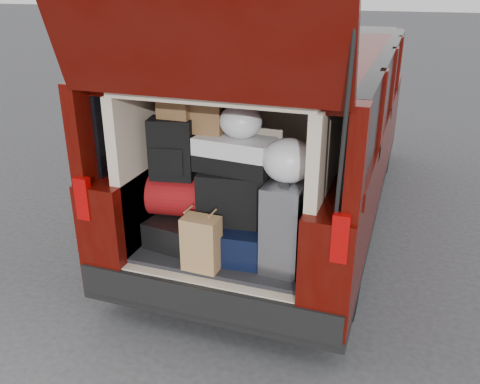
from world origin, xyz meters
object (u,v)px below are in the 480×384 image
(backpack, at_px, (172,149))
(red_duffel, at_px, (182,195))
(black_soft_case, at_px, (236,196))
(black_hardshell, at_px, (181,228))
(kraft_bag, at_px, (201,244))
(twotone_duffel, at_px, (235,154))
(silver_roller, at_px, (286,224))
(navy_hardshell, at_px, (235,236))

(backpack, bearing_deg, red_duffel, 43.69)
(backpack, bearing_deg, black_soft_case, -7.08)
(black_hardshell, height_order, red_duffel, red_duffel)
(black_hardshell, distance_m, kraft_bag, 0.46)
(twotone_duffel, bearing_deg, red_duffel, -175.62)
(backpack, bearing_deg, silver_roller, -14.97)
(navy_hardshell, xyz_separation_m, backpack, (-0.47, -0.00, 0.61))
(backpack, relative_size, twotone_duffel, 0.82)
(black_soft_case, xyz_separation_m, backpack, (-0.47, -0.03, 0.31))
(twotone_duffel, bearing_deg, kraft_bag, -102.99)
(red_duffel, distance_m, black_soft_case, 0.44)
(red_duffel, height_order, twotone_duffel, twotone_duffel)
(navy_hardshell, relative_size, twotone_duffel, 1.01)
(silver_roller, bearing_deg, twotone_duffel, 168.16)
(navy_hardshell, height_order, twotone_duffel, twotone_duffel)
(kraft_bag, bearing_deg, black_hardshell, 135.37)
(black_hardshell, bearing_deg, silver_roller, 2.32)
(black_hardshell, height_order, navy_hardshell, navy_hardshell)
(kraft_bag, xyz_separation_m, red_duffel, (-0.30, 0.36, 0.17))
(silver_roller, relative_size, black_soft_case, 1.20)
(silver_roller, xyz_separation_m, kraft_bag, (-0.52, -0.24, -0.12))
(kraft_bag, distance_m, red_duffel, 0.49)
(navy_hardshell, bearing_deg, black_soft_case, 89.94)
(black_hardshell, distance_m, twotone_duffel, 0.75)
(silver_roller, height_order, red_duffel, silver_roller)
(black_hardshell, bearing_deg, twotone_duffel, 10.85)
(navy_hardshell, height_order, silver_roller, silver_roller)
(navy_hardshell, xyz_separation_m, kraft_bag, (-0.13, -0.30, 0.07))
(kraft_bag, relative_size, red_duffel, 0.80)
(black_soft_case, distance_m, twotone_duffel, 0.30)
(silver_roller, bearing_deg, backpack, 178.61)
(black_soft_case, relative_size, backpack, 1.18)
(kraft_bag, distance_m, twotone_duffel, 0.65)
(silver_roller, relative_size, kraft_bag, 1.62)
(navy_hardshell, xyz_separation_m, black_soft_case, (-0.00, 0.03, 0.30))
(red_duffel, height_order, black_soft_case, black_soft_case)
(twotone_duffel, bearing_deg, silver_roller, -9.03)
(navy_hardshell, xyz_separation_m, red_duffel, (-0.43, 0.05, 0.24))
(black_hardshell, distance_m, red_duffel, 0.26)
(red_duffel, bearing_deg, black_hardshell, -114.21)
(black_hardshell, relative_size, red_duffel, 1.06)
(navy_hardshell, distance_m, kraft_bag, 0.34)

